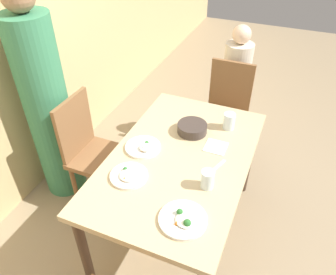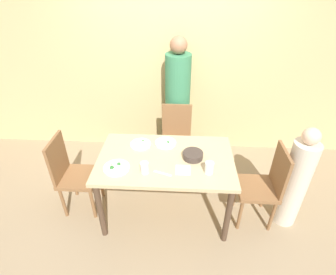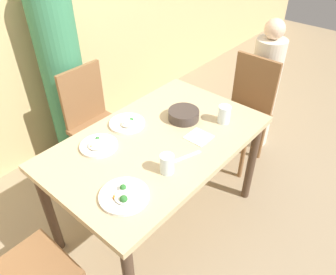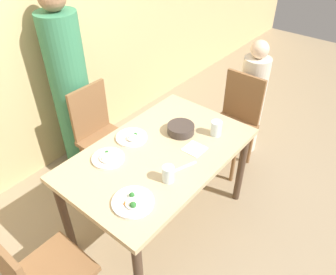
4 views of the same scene
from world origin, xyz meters
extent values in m
plane|color=#998466|center=(0.00, 0.00, 0.00)|extent=(10.00, 10.00, 0.00)
cube|color=tan|center=(0.00, 1.36, 1.35)|extent=(10.00, 0.06, 2.70)
cube|color=tan|center=(0.00, 0.00, 0.74)|extent=(1.37, 0.85, 0.04)
cylinder|color=#4C3828|center=(0.63, -0.37, 0.36)|extent=(0.06, 0.06, 0.72)
cylinder|color=#4C3828|center=(-0.63, 0.37, 0.36)|extent=(0.06, 0.06, 0.72)
cylinder|color=#4C3828|center=(0.63, 0.37, 0.36)|extent=(0.06, 0.06, 0.72)
cube|color=brown|center=(0.09, 0.70, 0.44)|extent=(0.40, 0.40, 0.04)
cube|color=brown|center=(0.09, 0.88, 0.69)|extent=(0.38, 0.03, 0.47)
cylinder|color=brown|center=(-0.07, 0.53, 0.21)|extent=(0.04, 0.04, 0.42)
cylinder|color=brown|center=(0.26, 0.53, 0.21)|extent=(0.04, 0.04, 0.42)
cylinder|color=brown|center=(-0.07, 0.86, 0.21)|extent=(0.04, 0.04, 0.42)
cylinder|color=brown|center=(0.26, 0.86, 0.21)|extent=(0.04, 0.04, 0.42)
cube|color=brown|center=(0.96, -0.05, 0.44)|extent=(0.40, 0.40, 0.04)
cube|color=brown|center=(1.14, -0.05, 0.69)|extent=(0.03, 0.38, 0.47)
cylinder|color=brown|center=(0.79, 0.11, 0.21)|extent=(0.04, 0.04, 0.42)
cylinder|color=brown|center=(0.79, -0.22, 0.21)|extent=(0.04, 0.04, 0.42)
cylinder|color=brown|center=(1.12, 0.11, 0.21)|extent=(0.04, 0.04, 0.42)
cylinder|color=brown|center=(1.12, -0.22, 0.21)|extent=(0.04, 0.04, 0.42)
cube|color=brown|center=(-0.96, 0.01, 0.44)|extent=(0.40, 0.40, 0.04)
cube|color=brown|center=(-1.14, 0.01, 0.69)|extent=(0.03, 0.38, 0.47)
cylinder|color=brown|center=(-0.79, 0.18, 0.21)|extent=(0.04, 0.04, 0.42)
cylinder|color=#387F56|center=(0.09, 1.10, 0.75)|extent=(0.33, 0.33, 1.49)
cylinder|color=beige|center=(1.32, -0.05, 0.51)|extent=(0.25, 0.25, 1.02)
sphere|color=beige|center=(1.32, -0.05, 1.10)|extent=(0.16, 0.16, 0.16)
cylinder|color=#3D332D|center=(0.27, 0.02, 0.79)|extent=(0.20, 0.20, 0.07)
cylinder|color=#BC5123|center=(0.27, 0.02, 0.82)|extent=(0.18, 0.18, 0.01)
cylinder|color=white|center=(-0.46, -0.19, 0.77)|extent=(0.25, 0.25, 0.02)
ellipsoid|color=white|center=(-0.47, -0.21, 0.79)|extent=(0.11, 0.11, 0.02)
cone|color=orange|center=(-0.51, -0.17, 0.79)|extent=(0.02, 0.02, 0.03)
sphere|color=#2D702D|center=(-0.44, -0.16, 0.79)|extent=(0.03, 0.03, 0.03)
sphere|color=#2D702D|center=(-0.49, -0.23, 0.80)|extent=(0.04, 0.04, 0.04)
cylinder|color=white|center=(-0.28, 0.21, 0.77)|extent=(0.22, 0.22, 0.02)
ellipsoid|color=white|center=(-0.30, 0.21, 0.79)|extent=(0.11, 0.11, 0.02)
cone|color=orange|center=(-0.31, 0.18, 0.79)|extent=(0.02, 0.02, 0.02)
sphere|color=#2D702D|center=(-0.26, 0.25, 0.79)|extent=(0.03, 0.03, 0.03)
cone|color=orange|center=(-0.34, 0.21, 0.79)|extent=(0.02, 0.02, 0.03)
cylinder|color=white|center=(-0.02, 0.25, 0.77)|extent=(0.23, 0.23, 0.02)
ellipsoid|color=white|center=(-0.04, 0.23, 0.79)|extent=(0.08, 0.08, 0.03)
sphere|color=#2D702D|center=(0.01, 0.24, 0.79)|extent=(0.03, 0.03, 0.03)
cone|color=orange|center=(-0.06, 0.24, 0.79)|extent=(0.02, 0.02, 0.03)
cylinder|color=silver|center=(-0.18, -0.23, 0.82)|extent=(0.08, 0.08, 0.11)
cylinder|color=silver|center=(0.42, -0.20, 0.82)|extent=(0.08, 0.08, 0.12)
cube|color=white|center=(0.18, -0.18, 0.76)|extent=(0.14, 0.14, 0.01)
cube|color=silver|center=(-0.01, -0.24, 0.76)|extent=(0.18, 0.08, 0.01)
camera|label=1|loc=(-1.47, -0.53, 2.13)|focal=35.00mm
camera|label=2|loc=(0.14, -2.09, 2.39)|focal=28.00mm
camera|label=3|loc=(-1.16, -1.08, 1.99)|focal=35.00mm
camera|label=4|loc=(-1.33, -1.17, 2.25)|focal=35.00mm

